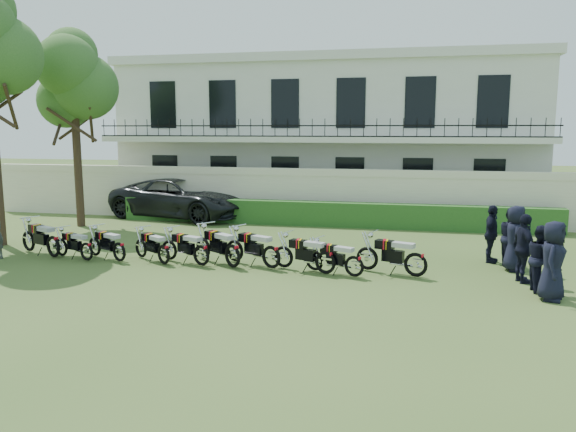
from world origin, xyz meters
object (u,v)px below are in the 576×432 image
motorcycle_0 (53,241)px  motorcycle_1 (86,247)px  motorcycle_5 (232,250)px  motorcycle_7 (325,257)px  officer_3 (515,238)px  tree_west_near (74,80)px  motorcycle_4 (201,250)px  motorcycle_6 (271,252)px  motorcycle_9 (416,259)px  officer_1 (541,258)px  suv (181,198)px  officer_2 (524,249)px  motorcycle_3 (164,250)px  officer_0 (553,261)px  officer_5 (491,234)px  motorcycle_8 (354,261)px  motorcycle_2 (119,247)px  officer_4 (511,237)px

motorcycle_0 → motorcycle_1: motorcycle_0 is taller
motorcycle_5 → motorcycle_7: 2.71m
motorcycle_7 → officer_3: 5.40m
tree_west_near → motorcycle_4: bearing=-36.4°
motorcycle_1 → motorcycle_6: motorcycle_6 is taller
motorcycle_5 → motorcycle_9: (5.14, 0.10, -0.01)m
officer_1 → suv: bearing=51.5°
tree_west_near → motorcycle_5: tree_west_near is taller
motorcycle_1 → motorcycle_7: bearing=-70.3°
tree_west_near → motorcycle_1: tree_west_near is taller
suv → officer_2: 15.32m
motorcycle_3 → officer_0: size_ratio=0.85×
motorcycle_7 → officer_5: size_ratio=1.10×
motorcycle_6 → tree_west_near: bearing=85.7°
motorcycle_3 → motorcycle_8: bearing=-60.1°
motorcycle_0 → tree_west_near: bearing=48.6°
motorcycle_4 → officer_1: (9.08, -0.55, 0.35)m
motorcycle_0 → motorcycle_9: bearing=-65.5°
motorcycle_1 → motorcycle_2: motorcycle_2 is taller
officer_4 → officer_3: bearing=172.4°
motorcycle_2 → motorcycle_9: bearing=-63.8°
officer_1 → motorcycle_5: bearing=81.6°
officer_4 → motorcycle_0: bearing=89.7°
motorcycle_9 → motorcycle_6: bearing=108.8°
motorcycle_2 → motorcycle_4: size_ratio=0.94×
motorcycle_5 → officer_1: bearing=-59.8°
motorcycle_5 → officer_1: officer_1 is taller
officer_2 → motorcycle_0: bearing=76.2°
motorcycle_5 → officer_0: bearing=-64.7°
motorcycle_5 → motorcycle_6: motorcycle_5 is taller
motorcycle_2 → officer_5: size_ratio=0.99×
suv → motorcycle_9: bearing=-116.4°
motorcycle_0 → motorcycle_9: size_ratio=0.99×
motorcycle_4 → officer_4: officer_4 is taller
motorcycle_2 → officer_3: size_ratio=0.92×
suv → officer_4: (12.96, -6.33, -0.03)m
motorcycle_9 → officer_0: 3.40m
motorcycle_4 → officer_1: size_ratio=1.10×
suv → motorcycle_0: bearing=-172.5°
tree_west_near → motorcycle_1: size_ratio=4.69×
motorcycle_1 → motorcycle_2: bearing=-65.0°
motorcycle_0 → motorcycle_3: bearing=-67.2°
suv → officer_5: (12.45, -5.97, -0.03)m
suv → officer_1: (13.24, -8.88, -0.07)m
suv → officer_2: bearing=-109.7°
motorcycle_0 → motorcycle_4: 4.88m
motorcycle_4 → motorcycle_8: size_ratio=1.05×
officer_0 → motorcycle_2: bearing=103.9°
motorcycle_6 → officer_2: bearing=-64.4°
tree_west_near → motorcycle_5: size_ratio=4.34×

